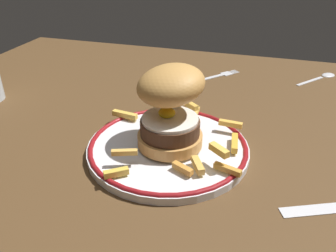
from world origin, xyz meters
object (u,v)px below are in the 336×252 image
burger (171,104)px  spoon (325,75)px  dinner_plate (168,147)px  fork (216,76)px

burger → spoon: burger is taller
dinner_plate → fork: 34.26cm
dinner_plate → spoon: bearing=57.5°
burger → fork: bearing=87.3°
dinner_plate → fork: dinner_plate is taller
dinner_plate → spoon: size_ratio=2.21×
dinner_plate → burger: bearing=81.6°
burger → fork: size_ratio=1.22×
burger → spoon: 49.11cm
dinner_plate → fork: bearing=87.1°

